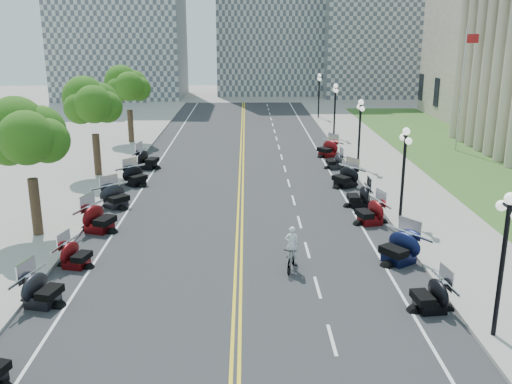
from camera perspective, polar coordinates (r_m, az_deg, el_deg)
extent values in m
plane|color=gray|center=(26.79, -1.72, -5.87)|extent=(160.00, 160.00, 0.00)
cube|color=#333335|center=(36.25, -1.53, 0.05)|extent=(16.00, 90.00, 0.01)
cube|color=yellow|center=(36.25, -1.72, 0.06)|extent=(0.12, 90.00, 0.00)
cube|color=yellow|center=(36.25, -1.34, 0.07)|extent=(0.12, 90.00, 0.00)
cube|color=white|center=(36.74, 8.50, 0.11)|extent=(0.12, 90.00, 0.00)
cube|color=white|center=(36.88, -11.52, 0.02)|extent=(0.12, 90.00, 0.00)
cube|color=white|center=(19.79, 7.60, -14.42)|extent=(0.12, 2.00, 0.00)
cube|color=white|center=(23.29, 6.17, -9.44)|extent=(0.12, 2.00, 0.00)
cube|color=white|center=(26.93, 5.14, -5.78)|extent=(0.12, 2.00, 0.00)
cube|color=white|center=(30.66, 4.37, -3.00)|extent=(0.12, 2.00, 0.00)
cube|color=white|center=(34.45, 3.77, -0.83)|extent=(0.12, 2.00, 0.00)
cube|color=white|center=(38.28, 3.29, 0.91)|extent=(0.12, 2.00, 0.00)
cube|color=white|center=(42.14, 2.90, 2.34)|extent=(0.12, 2.00, 0.00)
cube|color=white|center=(46.03, 2.57, 3.52)|extent=(0.12, 2.00, 0.00)
cube|color=white|center=(49.93, 2.30, 4.52)|extent=(0.12, 2.00, 0.00)
cube|color=white|center=(53.85, 2.06, 5.37)|extent=(0.12, 2.00, 0.00)
cube|color=white|center=(57.78, 1.86, 6.11)|extent=(0.12, 2.00, 0.00)
cube|color=white|center=(61.72, 1.68, 6.75)|extent=(0.12, 2.00, 0.00)
cube|color=white|center=(65.67, 1.52, 7.32)|extent=(0.12, 2.00, 0.00)
cube|color=white|center=(69.62, 1.38, 7.82)|extent=(0.12, 2.00, 0.00)
cube|color=white|center=(73.58, 1.25, 8.27)|extent=(0.12, 2.00, 0.00)
cube|color=white|center=(77.54, 1.14, 8.67)|extent=(0.12, 2.00, 0.00)
cube|color=#9E9991|center=(37.62, 14.68, 0.23)|extent=(5.00, 90.00, 0.15)
cube|color=#9E9991|center=(37.83, -17.64, 0.08)|extent=(5.00, 90.00, 0.15)
cube|color=#356023|center=(47.20, 20.35, 2.88)|extent=(9.00, 60.00, 0.10)
cube|color=gray|center=(88.82, -13.55, 17.59)|extent=(18.00, 14.00, 26.00)
cube|color=gray|center=(92.41, 13.10, 16.30)|extent=(20.00, 14.00, 22.00)
imported|color=#A51414|center=(24.54, 3.56, -6.58)|extent=(0.97, 1.96, 1.14)
imported|color=white|center=(24.04, 3.62, -3.53)|extent=(0.60, 0.39, 1.64)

